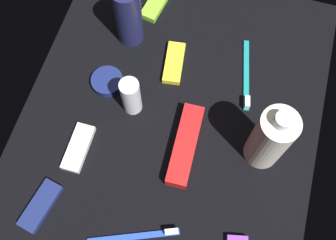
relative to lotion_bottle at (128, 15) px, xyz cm
name	(u,v)px	position (x,y,z in cm)	size (l,w,h in cm)	color
ground_plane	(168,126)	(19.62, 14.73, -8.79)	(84.00, 64.00, 1.20)	black
lotion_bottle	(128,15)	(0.00, 0.00, 0.00)	(6.11, 6.11, 18.76)	#1C1E47
bodywash_bottle	(270,139)	(20.14, 35.28, 0.47)	(7.35, 7.35, 19.05)	silver
deodorant_stick	(131,96)	(17.45, 6.04, -2.99)	(4.13, 4.13, 10.39)	silver
toothbrush_blue	(139,236)	(43.60, 15.70, -7.58)	(7.86, 17.14, 2.10)	blue
toothbrush_teal	(247,78)	(3.90, 28.80, -7.58)	(17.87, 4.80, 2.10)	teal
toothpaste_box_red	(185,145)	(23.59, 19.63, -6.59)	(17.60, 4.40, 3.20)	red
snack_bar_white	(78,148)	(30.00, -1.98, -7.44)	(10.40, 4.00, 1.50)	white
snack_bar_lime	(156,3)	(-10.36, 3.16, -7.44)	(10.40, 4.00, 1.50)	#8CD133
snack_bar_yellow	(174,63)	(4.72, 11.94, -7.44)	(10.40, 4.00, 1.50)	yellow
snack_bar_navy	(41,206)	(43.49, -4.91, -7.44)	(10.40, 4.00, 1.50)	navy
cream_tin_left	(107,81)	(13.58, -1.22, -7.23)	(7.15, 7.15, 1.92)	navy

